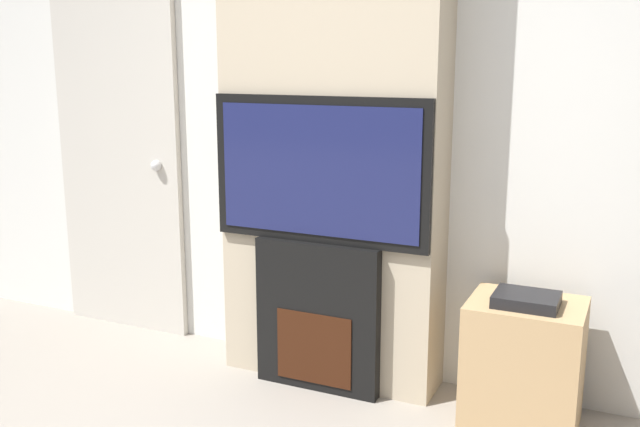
% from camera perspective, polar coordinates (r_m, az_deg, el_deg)
% --- Properties ---
extents(wall_back, '(6.00, 0.06, 2.70)m').
position_cam_1_polar(wall_back, '(3.57, 2.18, 8.52)').
color(wall_back, silver).
rests_on(wall_back, ground_plane).
extents(chimney_breast, '(1.09, 0.29, 2.70)m').
position_cam_1_polar(chimney_breast, '(3.41, 1.03, 8.35)').
color(chimney_breast, tan).
rests_on(chimney_breast, ground_plane).
extents(fireplace, '(0.63, 0.15, 0.73)m').
position_cam_1_polar(fireplace, '(3.49, -0.01, -8.16)').
color(fireplace, black).
rests_on(fireplace, ground_plane).
extents(television, '(1.08, 0.07, 0.69)m').
position_cam_1_polar(television, '(3.31, -0.02, 3.47)').
color(television, black).
rests_on(television, fireplace).
extents(media_stand, '(0.48, 0.39, 0.62)m').
position_cam_1_polar(media_stand, '(3.27, 15.97, -11.46)').
color(media_stand, tan).
rests_on(media_stand, ground_plane).
extents(entry_door, '(0.84, 0.09, 2.08)m').
position_cam_1_polar(entry_door, '(4.30, -15.79, 4.57)').
color(entry_door, '#BCB7AD').
rests_on(entry_door, ground_plane).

